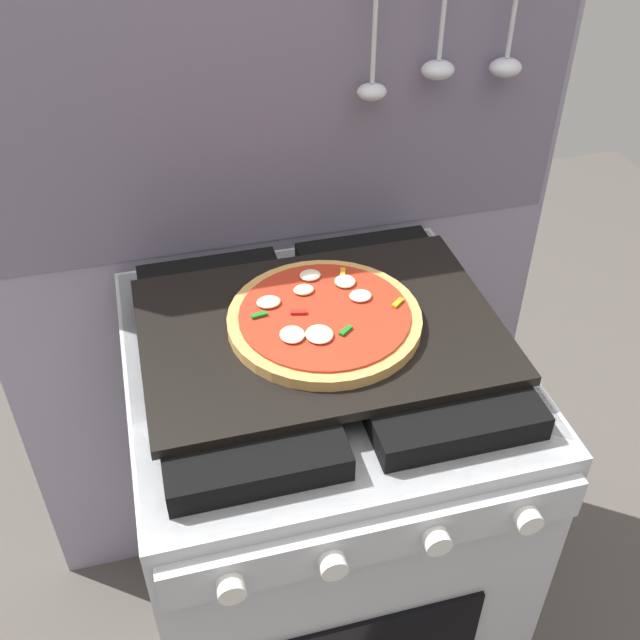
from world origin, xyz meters
The scene contains 5 objects.
ground_plane centered at (0.00, 0.00, 0.00)m, with size 4.00×4.00×0.00m, color #4C4742.
kitchen_backsplash centered at (0.00, 0.33, 0.79)m, with size 1.10×0.08×1.55m.
stove centered at (0.00, 0.00, 0.45)m, with size 0.60×0.64×0.90m.
baking_tray centered at (0.00, 0.00, 0.91)m, with size 0.54×0.38×0.02m, color black.
pizza_left centered at (0.01, 0.01, 0.93)m, with size 0.29×0.29×0.03m.
Camera 1 is at (-0.23, -0.86, 1.64)m, focal length 42.49 mm.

